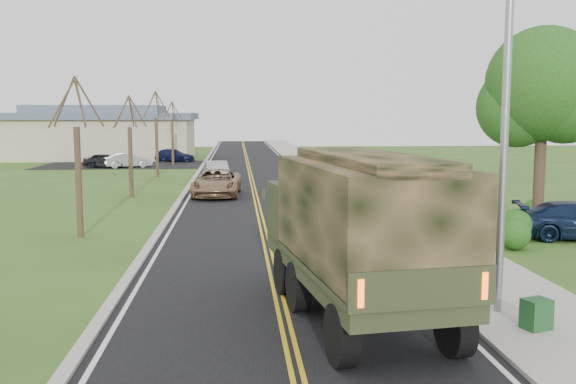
{
  "coord_description": "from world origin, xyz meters",
  "views": [
    {
      "loc": [
        -1.04,
        -14.59,
        4.64
      ],
      "look_at": [
        0.84,
        8.9,
        1.8
      ],
      "focal_mm": 40.0,
      "sensor_mm": 36.0,
      "label": 1
    }
  ],
  "objects": [
    {
      "name": "utility_box_far",
      "position": [
        5.29,
        -1.82,
        0.43
      ],
      "size": [
        0.66,
        0.6,
        0.65
      ],
      "primitive_type": "cube",
      "rotation": [
        0.0,
        0.0,
        0.32
      ],
      "color": "#1A4921",
      "rests_on": "sidewalk_right"
    },
    {
      "name": "road",
      "position": [
        0.0,
        40.0,
        0.01
      ],
      "size": [
        8.0,
        120.0,
        0.01
      ],
      "primitive_type": "cube",
      "color": "black",
      "rests_on": "ground"
    },
    {
      "name": "curb_left",
      "position": [
        -4.15,
        40.0,
        0.05
      ],
      "size": [
        0.3,
        120.0,
        0.1
      ],
      "primitive_type": "cube",
      "color": "#9E998E",
      "rests_on": "ground"
    },
    {
      "name": "lot_car_dark",
      "position": [
        -12.59,
        42.89,
        0.64
      ],
      "size": [
        3.96,
        2.11,
        1.28
      ],
      "primitive_type": "imported",
      "rotation": [
        0.0,
        0.0,
        1.41
      ],
      "color": "black",
      "rests_on": "ground"
    },
    {
      "name": "utility_box_near",
      "position": [
        4.71,
        2.97,
        0.5
      ],
      "size": [
        0.67,
        0.58,
        0.8
      ],
      "primitive_type": "cube",
      "rotation": [
        0.0,
        0.0,
        -0.15
      ],
      "color": "#194619",
      "rests_on": "sidewalk_right"
    },
    {
      "name": "street_light",
      "position": [
        4.9,
        -0.5,
        4.43
      ],
      "size": [
        1.65,
        0.22,
        8.0
      ],
      "color": "gray",
      "rests_on": "ground"
    },
    {
      "name": "sidewalk_right",
      "position": [
        5.9,
        40.0,
        0.05
      ],
      "size": [
        3.2,
        120.0,
        0.1
      ],
      "primitive_type": "cube",
      "color": "#9E998E",
      "rests_on": "ground"
    },
    {
      "name": "ground",
      "position": [
        0.0,
        0.0,
        0.0
      ],
      "size": [
        160.0,
        160.0,
        0.0
      ],
      "primitive_type": "plane",
      "color": "#36511B",
      "rests_on": "ground"
    },
    {
      "name": "military_truck",
      "position": [
        1.63,
        -0.58,
        2.18
      ],
      "size": [
        3.67,
        7.93,
        3.81
      ],
      "rotation": [
        0.0,
        0.0,
        0.14
      ],
      "color": "black",
      "rests_on": "ground"
    },
    {
      "name": "bare_tree_a",
      "position": [
        -7.0,
        10.0,
        2.63
      ],
      "size": [
        1.93,
        2.26,
        6.08
      ],
      "color": "#38281C",
      "rests_on": "ground"
    },
    {
      "name": "sedan_silver",
      "position": [
        -2.45,
        30.26,
        0.71
      ],
      "size": [
        2.07,
        4.46,
        1.41
      ],
      "primitive_type": "imported",
      "rotation": [
        0.0,
        0.0,
        0.14
      ],
      "color": "#B5B4B9",
      "rests_on": "ground"
    },
    {
      "name": "commercial_building",
      "position": [
        -15.98,
        55.97,
        2.69
      ],
      "size": [
        25.5,
        21.5,
        5.65
      ],
      "color": "tan",
      "rests_on": "ground"
    },
    {
      "name": "lot_car_navy",
      "position": [
        -7.32,
        50.0,
        0.64
      ],
      "size": [
        4.73,
        3.44,
        1.27
      ],
      "primitive_type": "imported",
      "rotation": [
        0.0,
        0.0,
        1.14
      ],
      "color": "#10173C",
      "rests_on": "ground"
    },
    {
      "name": "curb_right",
      "position": [
        4.15,
        40.0,
        0.06
      ],
      "size": [
        0.3,
        120.0,
        0.12
      ],
      "primitive_type": "cube",
      "color": "#9E998E",
      "rests_on": "ground"
    },
    {
      "name": "leafy_tree",
      "position": [
        11.0,
        10.01,
        5.49
      ],
      "size": [
        4.83,
        4.5,
        8.1
      ],
      "color": "#38281C",
      "rests_on": "ground"
    },
    {
      "name": "bare_tree_b",
      "position": [
        -7.0,
        22.0,
        2.48
      ],
      "size": [
        1.83,
        2.14,
        5.73
      ],
      "color": "#38281C",
      "rests_on": "ground"
    },
    {
      "name": "lot_car_silver",
      "position": [
        -10.64,
        42.86,
        0.68
      ],
      "size": [
        4.35,
        2.73,
        1.35
      ],
      "primitive_type": "imported",
      "rotation": [
        0.0,
        0.0,
        1.91
      ],
      "color": "#BBBCC1",
      "rests_on": "ground"
    },
    {
      "name": "suv_champagne",
      "position": [
        -2.19,
        22.15,
        0.77
      ],
      "size": [
        2.88,
        5.68,
        1.54
      ],
      "primitive_type": "imported",
      "rotation": [
        0.0,
        0.0,
        -0.06
      ],
      "color": "#906D51",
      "rests_on": "ground"
    },
    {
      "name": "bare_tree_d",
      "position": [
        -7.0,
        46.0,
        2.55
      ],
      "size": [
        1.88,
        2.2,
        5.91
      ],
      "color": "#38281C",
      "rests_on": "ground"
    },
    {
      "name": "bare_tree_c",
      "position": [
        -7.0,
        34.0,
        2.78
      ],
      "size": [
        2.04,
        2.39,
        6.42
      ],
      "color": "#38281C",
      "rests_on": "ground"
    }
  ]
}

